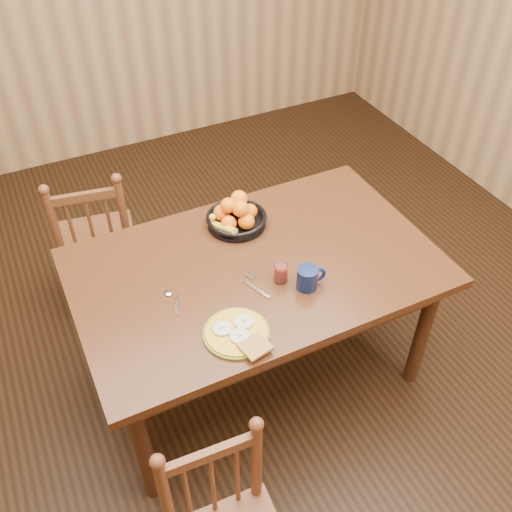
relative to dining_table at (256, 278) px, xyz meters
name	(u,v)px	position (x,y,z in m)	size (l,w,h in m)	color
room	(256,146)	(0.00, 0.00, 0.68)	(4.52, 5.02, 2.72)	black
dining_table	(256,278)	(0.00, 0.00, 0.00)	(1.60, 1.00, 0.75)	black
chair_far	(97,241)	(-0.56, 0.85, -0.22)	(0.47, 0.46, 0.91)	#512F18
breakfast_plate	(237,333)	(-0.24, -0.33, 0.10)	(0.26, 0.30, 0.04)	#59601E
fork	(255,285)	(-0.06, -0.12, 0.09)	(0.07, 0.18, 0.00)	silver
spoon	(171,296)	(-0.41, -0.02, 0.09)	(0.06, 0.15, 0.01)	silver
coffee_mug	(308,278)	(0.14, -0.22, 0.14)	(0.13, 0.09, 0.10)	#0B183F
juice_glass	(281,273)	(0.05, -0.14, 0.13)	(0.06, 0.06, 0.09)	silver
fruit_bowl	(236,215)	(0.04, 0.29, 0.14)	(0.29, 0.29, 0.17)	black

